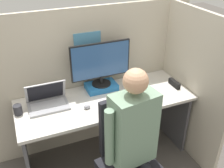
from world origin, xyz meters
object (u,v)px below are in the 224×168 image
Objects in this scene: person at (135,143)px; coffee_mug at (139,79)px; office_chair at (128,154)px; monitor at (101,62)px; stapler at (174,83)px; laptop at (48,102)px; pen_cup at (18,110)px; paper_box at (101,86)px; carrot_toy at (148,96)px.

coffee_mug is (0.48, 0.85, 0.02)m from person.
office_chair is 9.49× the size of coffee_mug.
stapler is at bearing -18.15° from monitor.
laptop is 1.30m from stapler.
coffee_mug reaches higher than pen_cup.
pen_cup is (-0.77, 0.76, 0.01)m from person.
paper_box is at bearing 9.97° from laptop.
stapler is 0.17× the size of office_chair.
paper_box is 0.31× the size of office_chair.
person is 14.97× the size of pen_cup.
laptop is at bearing -170.03° from paper_box.
office_chair is at bearing 82.24° from person.
laptop is 0.87m from office_chair.
person is at bearing -97.76° from office_chair.
carrot_toy is at bearing -101.65° from coffee_mug.
laptop is at bearing 122.48° from person.
paper_box is 0.78m from office_chair.
monitor is (-0.00, 0.00, 0.27)m from paper_box.
paper_box is 2.96× the size of coffee_mug.
stapler is 0.37m from coffee_mug.
monitor is at bearing 10.24° from laptop.
paper_box is 0.42m from coffee_mug.
paper_box is at bearing 8.55° from pen_cup.
carrot_toy is 0.30m from coffee_mug.
paper_box reaches higher than carrot_toy.
carrot_toy is at bearing 44.93° from office_chair.
paper_box is 0.27m from monitor.
paper_box is 0.76m from stapler.
laptop is 4.01× the size of pen_cup.
stapler is at bearing -17.95° from paper_box.
person is (-0.42, -0.56, 0.01)m from carrot_toy.
person is at bearing -140.46° from stapler.
coffee_mug is (-0.31, 0.20, 0.02)m from stapler.
laptop is 0.95m from carrot_toy.
paper_box is 0.51× the size of monitor.
carrot_toy is at bearing -42.74° from monitor.
monitor is at bearing 85.94° from person.
person is 0.98m from coffee_mug.
office_chair is at bearing -93.25° from monitor.
paper_box is at bearing 162.05° from stapler.
laptop is at bearing 5.52° from pen_cup.
pen_cup is at bearing -171.45° from paper_box.
laptop reaches higher than carrot_toy.
person is (0.50, -0.79, -0.01)m from laptop.
stapler is 1.58× the size of coffee_mug.
coffee_mug is 1.15× the size of pen_cup.
laptop is 0.94m from person.
person is at bearing -44.81° from pen_cup.
monitor is at bearing 161.85° from stapler.
monitor is 0.93m from person.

